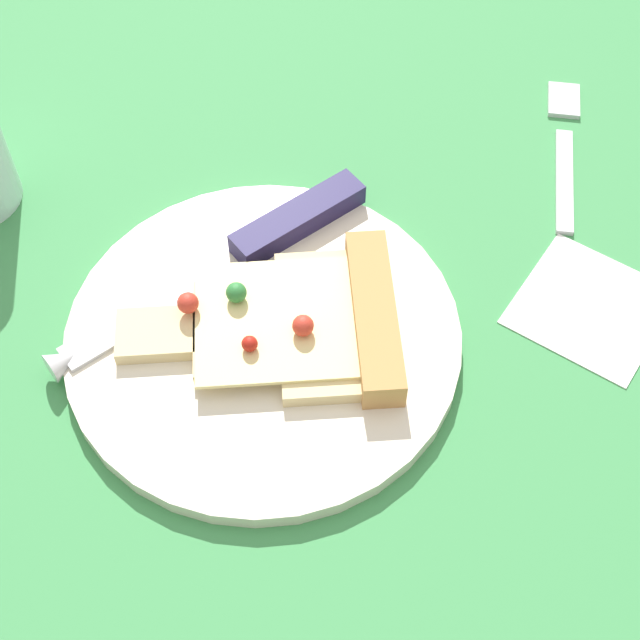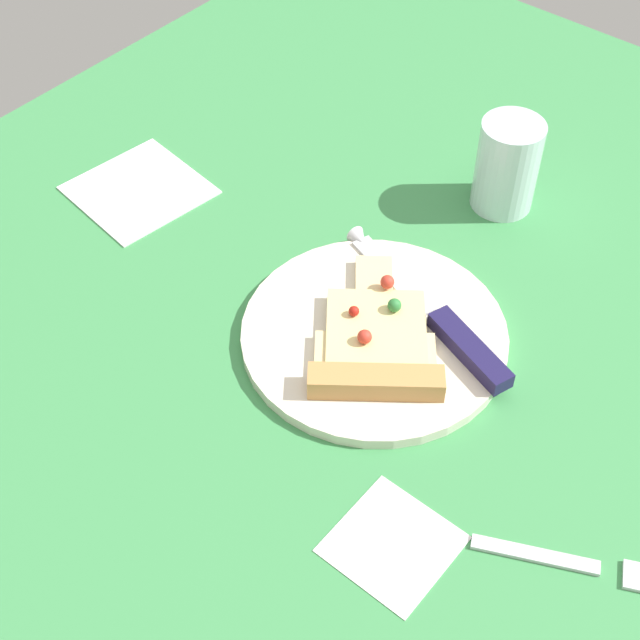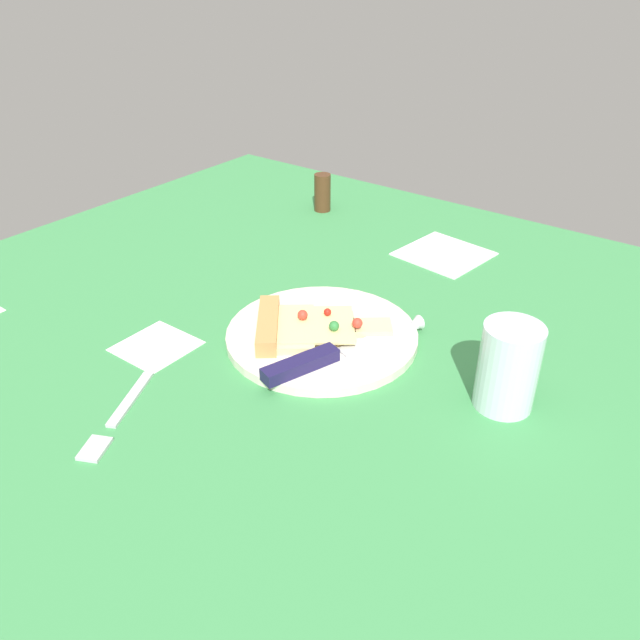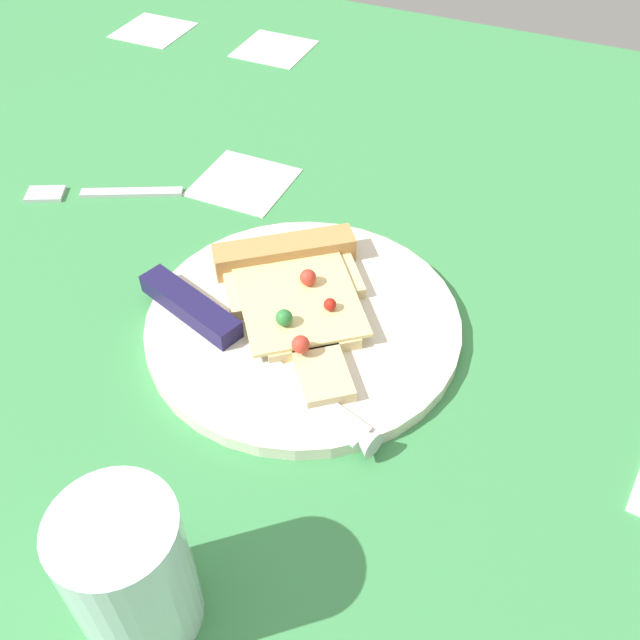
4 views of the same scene
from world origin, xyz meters
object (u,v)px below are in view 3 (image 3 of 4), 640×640
pizza_slice (302,327)px  pepper_shaker (322,193)px  plate (322,335)px  fork (116,417)px  knife (332,354)px  drinking_glass (508,367)px  napkin (444,253)px

pizza_slice → pepper_shaker: 46.33cm
plate → pizza_slice: size_ratio=1.36×
plate → fork: 27.88cm
pepper_shaker → fork: (63.69, 19.20, -3.16)cm
knife → pepper_shaker: pepper_shaker is taller
pizza_slice → drinking_glass: drinking_glass is taller
plate → knife: bearing=48.2°
napkin → fork: bearing=-8.6°
knife → drinking_glass: bearing=34.1°
plate → pizza_slice: pizza_slice is taller
fork → drinking_glass: bearing=-165.3°
pizza_slice → drinking_glass: size_ratio=1.81×
drinking_glass → pepper_shaker: size_ratio=1.43×
drinking_glass → napkin: size_ratio=0.78×
plate → drinking_glass: drinking_glass is taller
fork → pizza_slice: bearing=-130.0°
napkin → pepper_shaker: bearing=-98.0°
pizza_slice → drinking_glass: bearing=58.4°
knife → napkin: (-37.23, -3.89, -1.60)cm
pizza_slice → fork: 25.88cm
plate → pizza_slice: 2.90cm
napkin → drinking_glass: bearing=36.8°
knife → pepper_shaker: bearing=146.5°
pizza_slice → napkin: (-34.70, 2.68, -1.80)cm
drinking_glass → napkin: drinking_glass is taller
pepper_shaker → fork: size_ratio=0.49×
pepper_shaker → napkin: size_ratio=0.55×
knife → fork: knife is taller
pizza_slice → pepper_shaker: (-38.64, -25.51, 1.56)cm
plate → pepper_shaker: size_ratio=3.52×
drinking_glass → pepper_shaker: bearing=-124.5°
plate → drinking_glass: (-1.43, 24.42, 4.50)cm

